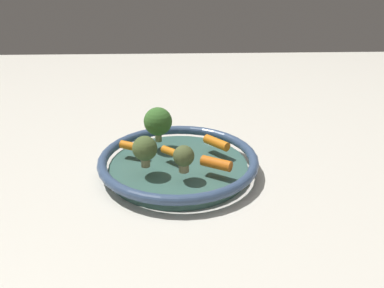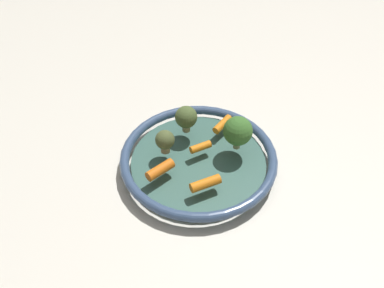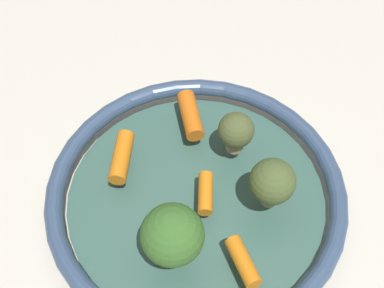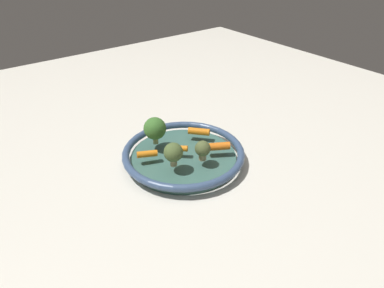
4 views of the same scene
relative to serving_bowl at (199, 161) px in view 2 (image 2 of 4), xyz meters
name	(u,v)px [view 2 (image 2 of 4)]	position (x,y,z in m)	size (l,w,h in m)	color
ground_plane	(198,168)	(0.00, 0.00, -0.02)	(2.07, 2.07, 0.00)	silver
serving_bowl	(199,161)	(0.00, 0.00, 0.00)	(0.32, 0.32, 0.04)	#3D665B
baby_carrot_left	(222,124)	(-0.03, -0.09, 0.03)	(0.02, 0.02, 0.05)	orange
baby_carrot_near_rim	(160,170)	(0.06, 0.07, 0.03)	(0.02, 0.02, 0.06)	orange
baby_carrot_back	(200,147)	(0.00, -0.01, 0.03)	(0.02, 0.02, 0.04)	orange
baby_carrot_center	(205,183)	(-0.03, 0.08, 0.03)	(0.02, 0.02, 0.06)	orange
broccoli_floret_small	(186,118)	(0.04, -0.06, 0.05)	(0.05, 0.05, 0.06)	tan
broccoli_floret_edge	(165,141)	(0.07, 0.01, 0.05)	(0.04, 0.04, 0.05)	tan
broccoli_floret_large	(238,131)	(-0.07, -0.04, 0.06)	(0.06, 0.06, 0.07)	tan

